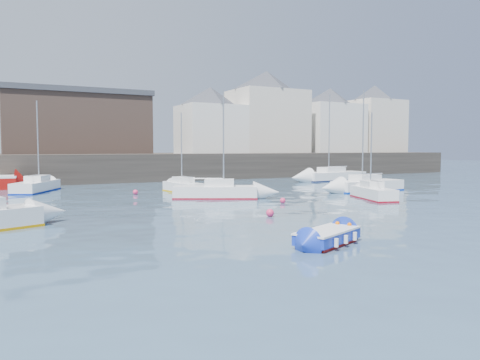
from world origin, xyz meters
name	(u,v)px	position (x,y,z in m)	size (l,w,h in m)	color
water	(363,229)	(0.00, 0.00, 0.00)	(220.00, 220.00, 0.00)	#2D4760
quay_wall	(144,167)	(0.00, 35.00, 1.50)	(90.00, 5.00, 3.00)	#28231E
land_strip	(109,164)	(0.00, 53.00, 1.40)	(90.00, 32.00, 2.80)	#28231E
bldg_east_a	(267,112)	(20.00, 42.00, 8.81)	(13.36, 13.36, 11.80)	beige
bldg_east_b	(330,121)	(31.00, 41.50, 7.87)	(11.88, 11.88, 9.95)	white
bldg_east_c	(374,119)	(40.00, 41.50, 8.37)	(11.14, 11.14, 10.95)	beige
bldg_east_d	(211,120)	(11.00, 41.50, 7.36)	(11.14, 11.14, 8.95)	white
warehouse	(76,123)	(-6.00, 43.00, 6.62)	(16.40, 10.40, 7.60)	#3D2D26
blue_dinghy	(328,236)	(-3.58, -2.00, 0.33)	(3.36, 2.48, 0.59)	maroon
sailboat_b	(216,191)	(-0.47, 14.89, 0.51)	(6.27, 4.49, 7.80)	white
sailboat_c	(373,193)	(9.25, 9.13, 0.48)	(2.90, 4.96, 6.22)	white
sailboat_d	(367,185)	(13.36, 14.13, 0.51)	(6.76, 2.50, 8.49)	white
sailboat_f	(184,187)	(-0.87, 20.24, 0.46)	(2.22, 5.22, 6.59)	white
sailboat_g	(333,176)	(19.09, 25.75, 0.55)	(7.82, 2.90, 9.73)	white
sailboat_h	(36,186)	(-11.67, 26.52, 0.50)	(4.39, 6.14, 7.63)	white
buoy_near	(270,216)	(-1.69, 5.31, 0.00)	(0.43, 0.43, 0.43)	#EA2E63
buoy_mid	(283,203)	(2.21, 10.09, 0.00)	(0.38, 0.38, 0.38)	#EA2E63
buoy_far	(135,194)	(-4.92, 20.43, 0.00)	(0.40, 0.40, 0.40)	#EA2E63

